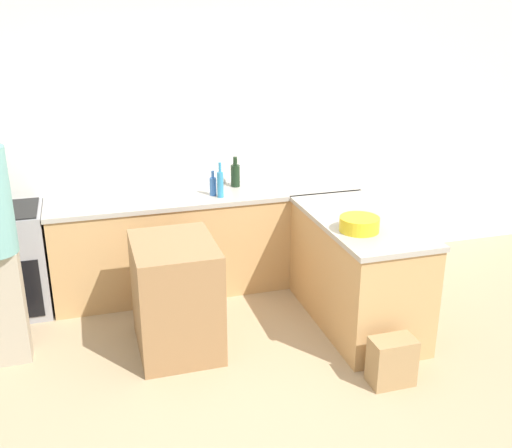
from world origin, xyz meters
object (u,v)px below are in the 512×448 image
(range_oven, at_px, (3,262))
(paper_bag, at_px, (392,361))
(water_bottle_blue, at_px, (213,186))
(dish_soap_bottle, at_px, (220,184))
(mixing_bowl, at_px, (359,224))
(wine_bottle_dark, at_px, (235,175))
(island_table, at_px, (176,296))

(range_oven, distance_m, paper_bag, 3.26)
(water_bottle_blue, bearing_deg, dish_soap_bottle, -55.20)
(water_bottle_blue, xyz_separation_m, paper_bag, (0.84, -1.82, -0.82))
(range_oven, xyz_separation_m, dish_soap_bottle, (1.86, -0.14, 0.57))
(range_oven, relative_size, mixing_bowl, 3.08)
(wine_bottle_dark, height_order, water_bottle_blue, wine_bottle_dark)
(mixing_bowl, height_order, wine_bottle_dark, wine_bottle_dark)
(dish_soap_bottle, height_order, water_bottle_blue, dish_soap_bottle)
(island_table, xyz_separation_m, wine_bottle_dark, (0.77, 1.13, 0.59))
(mixing_bowl, height_order, paper_bag, mixing_bowl)
(mixing_bowl, relative_size, water_bottle_blue, 1.34)
(mixing_bowl, xyz_separation_m, wine_bottle_dark, (-0.59, 1.38, 0.06))
(island_table, distance_m, wine_bottle_dark, 1.48)
(mixing_bowl, relative_size, paper_bag, 0.86)
(mixing_bowl, distance_m, paper_bag, 1.02)
(island_table, height_order, water_bottle_blue, water_bottle_blue)
(island_table, height_order, dish_soap_bottle, dish_soap_bottle)
(range_oven, distance_m, dish_soap_bottle, 1.95)
(dish_soap_bottle, distance_m, water_bottle_blue, 0.09)
(water_bottle_blue, bearing_deg, mixing_bowl, -54.02)
(island_table, relative_size, water_bottle_blue, 3.90)
(wine_bottle_dark, bearing_deg, range_oven, -176.03)
(water_bottle_blue, bearing_deg, range_oven, 177.94)
(island_table, relative_size, wine_bottle_dark, 3.11)
(mixing_bowl, bearing_deg, dish_soap_bottle, 126.05)
(range_oven, relative_size, island_table, 1.06)
(island_table, height_order, wine_bottle_dark, wine_bottle_dark)
(wine_bottle_dark, relative_size, paper_bag, 0.80)
(paper_bag, bearing_deg, wine_bottle_dark, 106.07)
(dish_soap_bottle, distance_m, paper_bag, 2.10)
(island_table, xyz_separation_m, water_bottle_blue, (0.51, 0.92, 0.56))
(wine_bottle_dark, height_order, paper_bag, wine_bottle_dark)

